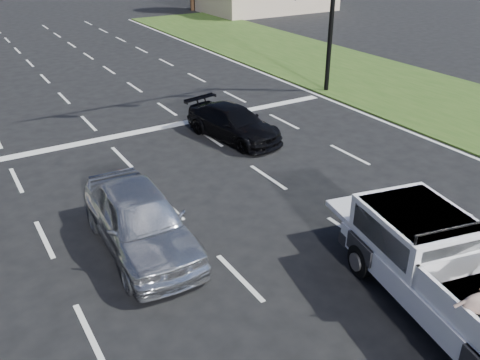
% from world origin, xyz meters
% --- Properties ---
extents(ground, '(160.00, 160.00, 0.00)m').
position_xyz_m(ground, '(0.00, 0.00, 0.00)').
color(ground, black).
rests_on(ground, ground).
extents(road_markings, '(17.75, 60.00, 0.01)m').
position_xyz_m(road_markings, '(0.00, 6.56, 0.01)').
color(road_markings, silver).
rests_on(road_markings, ground).
extents(grass_shoulder_right, '(8.00, 60.00, 0.06)m').
position_xyz_m(grass_shoulder_right, '(13.00, 6.00, 0.03)').
color(grass_shoulder_right, '#294816').
rests_on(grass_shoulder_right, ground).
extents(pickup_truck, '(3.05, 5.77, 2.05)m').
position_xyz_m(pickup_truck, '(1.24, -3.14, 0.97)').
color(pickup_truck, black).
rests_on(pickup_truck, ground).
extents(silver_sedan, '(2.10, 4.86, 1.63)m').
position_xyz_m(silver_sedan, '(-3.20, 2.30, 0.82)').
color(silver_sedan, '#B7B9BE').
rests_on(silver_sedan, ground).
extents(black_coupe, '(2.53, 4.50, 1.23)m').
position_xyz_m(black_coupe, '(2.52, 7.50, 0.62)').
color(black_coupe, black).
rests_on(black_coupe, ground).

